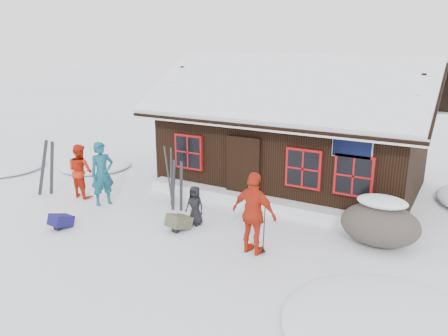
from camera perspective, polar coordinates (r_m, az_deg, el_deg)
The scene contains 15 objects.
ground at distance 12.10m, azimuth -6.80°, elevation -7.14°, with size 120.00×120.00×0.00m, color white.
mountain_hut at distance 15.12m, azimuth 9.08°, elevation 3.72°, with size 8.90×6.09×4.42m.
snow_drift at distance 13.09m, azimuth 4.42°, elevation -4.43°, with size 7.60×0.60×0.35m, color white.
snow_mounds at distance 12.77m, azimuth 4.27°, elevation -5.81°, with size 20.60×13.20×0.48m.
skier_teal at distance 13.56m, azimuth -15.61°, elevation -0.73°, with size 0.71×0.46×1.94m, color #134C5B.
skier_orange_left at distance 14.51m, azimuth -18.25°, elevation -0.34°, with size 0.83×0.65×1.72m, color red.
skier_orange_right at distance 10.02m, azimuth 3.94°, elevation -5.99°, with size 1.15×0.48×1.96m, color red.
skier_crouched at distance 11.75m, azimuth -3.82°, elevation -4.93°, with size 0.53×0.34×1.08m, color black.
boulder at distance 11.23m, azimuth 19.72°, elevation -6.79°, with size 1.88×1.41×1.10m.
ski_pair_left at distance 15.04m, azimuth -22.08°, elevation -0.04°, with size 0.73×0.35×1.85m.
ski_pair_mid at distance 13.34m, azimuth -7.11°, elevation -1.07°, with size 0.52×0.38×1.79m.
ski_pair_right at distance 12.71m, azimuth -6.11°, elevation -2.44°, with size 0.43×0.10×1.57m.
ski_poles at distance 10.11m, azimuth 4.86°, elevation -7.72°, with size 0.25×0.12×1.41m.
backpack_blue at distance 12.40m, azimuth -20.48°, elevation -6.74°, with size 0.41×0.55×0.30m, color #15124E.
backpack_olive at distance 11.58m, azimuth -5.91°, elevation -7.33°, with size 0.45×0.59×0.32m, color #4B4A35.
Camera 1 is at (6.79, -8.84, 4.70)m, focal length 35.00 mm.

